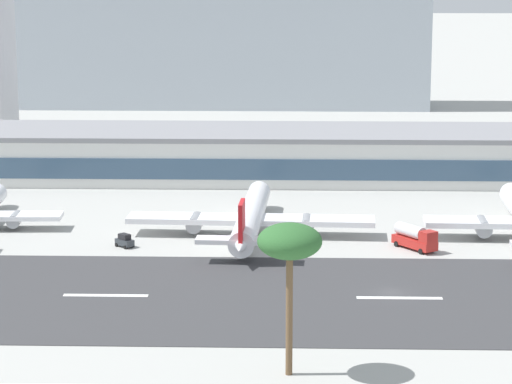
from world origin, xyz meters
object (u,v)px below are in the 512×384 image
Objects in this scene: airliner_red_tail_gate_1 at (250,219)px; service_fuel_truck_1 at (415,237)px; control_tower at (1,26)px; distant_hotel_block at (218,23)px; palm_tree_2 at (290,244)px; service_baggage_tug_0 at (125,241)px; terminal_building at (265,154)px.

service_fuel_truck_1 is (26.98, -7.76, -1.07)m from airliner_red_tail_gate_1.
distant_hotel_block is at bearing 62.90° from control_tower.
distant_hotel_block reaches higher than palm_tree_2.
control_tower is 98.37m from distant_hotel_block.
control_tower is 2.75× the size of palm_tree_2.
palm_tree_2 reaches higher than service_fuel_truck_1.
service_baggage_tug_0 is (40.12, -87.30, -28.96)m from control_tower.
airliner_red_tail_gate_1 is 5.55× the size of service_fuel_truck_1.
distant_hotel_block reaches higher than control_tower.
palm_tree_2 is at bearing -84.50° from distant_hotel_block.
airliner_red_tail_gate_1 is 28.09m from service_fuel_truck_1.
service_baggage_tug_0 is (-4.63, -174.75, -23.92)m from distant_hotel_block.
terminal_building is 3.62× the size of control_tower.
palm_tree_2 reaches higher than service_baggage_tug_0.
terminal_building is 51.85m from airliner_red_tail_gate_1.
terminal_building reaches higher than airliner_red_tail_gate_1.
control_tower is at bearing 155.71° from terminal_building.
service_baggage_tug_0 is 47.28m from service_fuel_truck_1.
airliner_red_tail_gate_1 is at bearing -141.85° from service_fuel_truck_1.
service_baggage_tug_0 is 65.96m from palm_tree_2.
palm_tree_2 is (27.07, -58.40, 14.44)m from service_baggage_tug_0.
control_tower reaches higher than palm_tree_2.
airliner_red_tail_gate_1 reaches higher than service_baggage_tug_0.
airliner_red_tail_gate_1 is at bearing 95.86° from palm_tree_2.
distant_hotel_block is 181.40m from service_fuel_truck_1.
service_fuel_truck_1 is (47.27, -0.07, 0.98)m from service_baggage_tug_0.
airliner_red_tail_gate_1 is (15.66, -167.06, -21.87)m from distant_hotel_block.
control_tower is 103.49m from airliner_red_tail_gate_1.
distant_hotel_block is at bearing 98.33° from terminal_building.
airliner_red_tail_gate_1 is at bearing -52.81° from control_tower.
distant_hotel_block reaches higher than service_fuel_truck_1.
airliner_red_tail_gate_1 is at bearing -91.34° from terminal_building.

